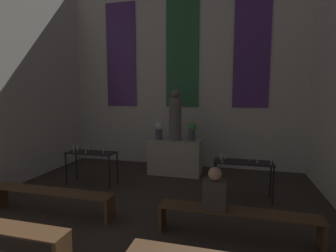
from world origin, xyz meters
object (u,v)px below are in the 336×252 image
object	(u,v)px
statue	(175,117)
person_seated	(215,190)
altar	(175,157)
pew_back_right	(236,217)
flower_vase_right	(192,131)
candle_rack_right	(243,167)
pew_back_left	(51,196)
candle_rack_left	(91,156)
flower_vase_left	(159,129)

from	to	relation	value
statue	person_seated	world-z (taller)	statue
altar	pew_back_right	world-z (taller)	altar
statue	flower_vase_right	distance (m)	0.60
statue	pew_back_right	size ratio (longest dim) A/B	0.57
person_seated	candle_rack_right	bearing A→B (deg)	74.18
person_seated	statue	bearing A→B (deg)	113.91
altar	person_seated	size ratio (longest dim) A/B	2.16
candle_rack_right	flower_vase_right	bearing A→B (deg)	134.17
candle_rack_right	altar	bearing A→B (deg)	142.70
pew_back_left	statue	bearing A→B (deg)	60.84
statue	pew_back_left	world-z (taller)	statue
statue	candle_rack_right	world-z (taller)	statue
candle_rack_right	pew_back_left	world-z (taller)	candle_rack_right
candle_rack_right	pew_back_left	size ratio (longest dim) A/B	0.50
altar	pew_back_left	world-z (taller)	altar
candle_rack_right	person_seated	xyz separation A→B (m)	(-0.47, -1.66, 0.04)
candle_rack_left	flower_vase_right	bearing A→B (deg)	31.07
pew_back_left	candle_rack_left	bearing A→B (deg)	94.57
flower_vase_left	candle_rack_left	distance (m)	2.02
candle_rack_right	person_seated	bearing A→B (deg)	-105.82
candle_rack_left	candle_rack_right	size ratio (longest dim) A/B	1.00
statue	flower_vase_left	distance (m)	0.60
flower_vase_right	candle_rack_right	xyz separation A→B (m)	(1.35, -1.39, -0.54)
candle_rack_right	person_seated	world-z (taller)	person_seated
flower_vase_right	candle_rack_right	world-z (taller)	flower_vase_right
flower_vase_left	altar	bearing A→B (deg)	0.00
flower_vase_left	person_seated	bearing A→B (deg)	-59.10
altar	pew_back_right	size ratio (longest dim) A/B	0.59
statue	person_seated	distance (m)	3.45
altar	candle_rack_left	world-z (taller)	candle_rack_left
flower_vase_left	flower_vase_right	size ratio (longest dim) A/B	1.00
flower_vase_left	candle_rack_left	world-z (taller)	flower_vase_left
flower_vase_left	statue	bearing A→B (deg)	0.00
candle_rack_right	flower_vase_left	bearing A→B (deg)	148.83
altar	candle_rack_right	xyz separation A→B (m)	(1.82, -1.39, 0.23)
candle_rack_right	statue	bearing A→B (deg)	142.70
pew_back_right	statue	bearing A→B (deg)	119.16
altar	flower_vase_right	xyz separation A→B (m)	(0.47, 0.00, 0.78)
candle_rack_right	person_seated	size ratio (longest dim) A/B	1.84
altar	flower_vase_left	bearing A→B (deg)	180.00
statue	altar	bearing A→B (deg)	0.00
pew_back_left	pew_back_right	distance (m)	3.41
pew_back_left	person_seated	bearing A→B (deg)	0.00
statue	candle_rack_left	size ratio (longest dim) A/B	1.15
person_seated	pew_back_right	bearing A→B (deg)	0.00
flower_vase_left	flower_vase_right	world-z (taller)	same
pew_back_left	person_seated	world-z (taller)	person_seated
altar	candle_rack_left	bearing A→B (deg)	-142.83
candle_rack_left	statue	bearing A→B (deg)	37.17
flower_vase_left	person_seated	distance (m)	3.59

